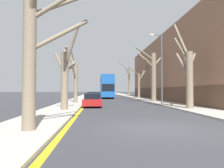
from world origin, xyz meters
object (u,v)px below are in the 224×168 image
street_tree_left_0 (35,52)px  street_tree_left_2 (75,79)px  double_decker_bus (107,86)px  street_tree_right_3 (129,81)px  parked_car_0 (93,100)px  street_tree_right_1 (153,75)px  street_tree_left_1 (65,76)px  parked_car_1 (94,97)px  street_tree_right_2 (139,83)px  lamp_post (161,65)px  street_tree_right_0 (188,73)px

street_tree_left_0 → street_tree_left_2: bearing=90.9°
double_decker_bus → street_tree_right_3: bearing=50.8°
street_tree_left_2 → parked_car_0: street_tree_left_2 is taller
street_tree_right_1 → street_tree_left_1: bearing=-133.4°
street_tree_right_3 → double_decker_bus: (-5.69, -6.99, -1.28)m
street_tree_left_1 → parked_car_1: 10.99m
street_tree_right_2 → lamp_post: bearing=-93.3°
street_tree_left_2 → street_tree_right_0: street_tree_right_0 is taller
street_tree_left_1 → street_tree_right_2: bearing=63.7°
street_tree_left_2 → lamp_post: size_ratio=0.83×
street_tree_left_0 → street_tree_right_2: size_ratio=0.98×
street_tree_right_1 → parked_car_1: bearing=-180.0°
street_tree_right_3 → lamp_post: (-0.59, -26.43, 0.60)m
street_tree_left_2 → street_tree_right_2: 16.38m
street_tree_right_3 → parked_car_0: street_tree_right_3 is taller
street_tree_right_2 → parked_car_1: street_tree_right_2 is taller
street_tree_left_0 → street_tree_right_0: bearing=39.9°
street_tree_left_0 → street_tree_right_3: bearing=75.9°
street_tree_right_1 → street_tree_left_0: bearing=-118.2°
street_tree_left_1 → street_tree_right_2: 23.51m
parked_car_1 → street_tree_right_3: bearing=69.4°
street_tree_left_0 → lamp_post: bearing=55.0°
street_tree_left_1 → parked_car_0: (2.06, 4.07, -2.10)m
parked_car_0 → parked_car_1: (-0.00, 6.52, 0.03)m
parked_car_0 → street_tree_left_0: bearing=-99.3°
street_tree_left_1 → parked_car_0: street_tree_left_1 is taller
lamp_post → street_tree_right_1: bearing=84.1°
street_tree_right_0 → street_tree_right_1: bearing=91.4°
street_tree_right_2 → parked_car_1: bearing=-128.5°
double_decker_bus → lamp_post: size_ratio=1.51×
street_tree_right_3 → parked_car_1: bearing=-110.6°
street_tree_right_3 → street_tree_right_2: bearing=-88.4°
street_tree_right_0 → parked_car_0: (-8.21, 3.50, -2.44)m
street_tree_left_1 → parked_car_0: 5.03m
street_tree_left_2 → parked_car_1: size_ratio=1.42×
street_tree_right_0 → street_tree_right_2: bearing=89.6°
street_tree_right_2 → street_tree_left_2: bearing=-130.2°
street_tree_left_0 → parked_car_0: street_tree_left_0 is taller
lamp_post → double_decker_bus: bearing=104.7°
street_tree_left_0 → double_decker_bus: street_tree_left_0 is taller
parked_car_1 → street_tree_left_1: bearing=-101.0°
street_tree_left_2 → double_decker_bus: (4.57, 16.39, -0.44)m
street_tree_left_0 → street_tree_right_3: size_ratio=0.74×
street_tree_left_1 → street_tree_right_0: 10.29m
street_tree_right_3 → double_decker_bus: street_tree_right_3 is taller
street_tree_right_2 → lamp_post: (-0.90, -15.56, 1.47)m
street_tree_left_1 → street_tree_right_2: (10.40, 21.08, 0.20)m
parked_car_1 → street_tree_right_0: bearing=-50.7°
street_tree_left_1 → parked_car_0: bearing=63.2°
street_tree_right_3 → parked_car_0: size_ratio=2.02×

